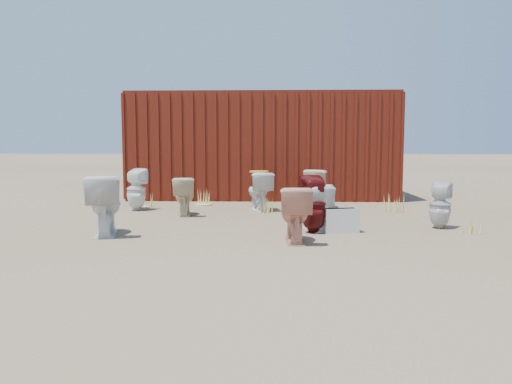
{
  "coord_description": "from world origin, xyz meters",
  "views": [
    {
      "loc": [
        0.26,
        -6.77,
        1.28
      ],
      "look_at": [
        0.0,
        0.6,
        0.55
      ],
      "focal_mm": 35.0,
      "sensor_mm": 36.0,
      "label": 1
    }
  ],
  "objects_px": {
    "shipping_container": "(263,146)",
    "toilet_back_a": "(136,190)",
    "toilet_back_e": "(440,205)",
    "toilet_front_maroon": "(314,204)",
    "toilet_front_c": "(314,208)",
    "loose_tank": "(341,220)",
    "toilet_front_pink": "(295,214)",
    "toilet_back_yellowlid": "(259,191)",
    "toilet_front_a": "(105,205)",
    "toilet_back_beige_right": "(321,189)",
    "toilet_back_beige_left": "(184,196)"
  },
  "relations": [
    {
      "from": "toilet_front_c",
      "to": "toilet_back_a",
      "type": "relative_size",
      "value": 0.84
    },
    {
      "from": "toilet_back_a",
      "to": "toilet_back_beige_right",
      "type": "bearing_deg",
      "value": -161.15
    },
    {
      "from": "toilet_front_maroon",
      "to": "toilet_back_beige_left",
      "type": "bearing_deg",
      "value": -48.28
    },
    {
      "from": "toilet_front_maroon",
      "to": "toilet_back_beige_left",
      "type": "height_order",
      "value": "toilet_front_maroon"
    },
    {
      "from": "toilet_front_a",
      "to": "toilet_front_c",
      "type": "xyz_separation_m",
      "value": [
        2.94,
        0.47,
        -0.09
      ]
    },
    {
      "from": "toilet_back_yellowlid",
      "to": "toilet_back_e",
      "type": "bearing_deg",
      "value": 127.66
    },
    {
      "from": "toilet_back_beige_right",
      "to": "toilet_back_e",
      "type": "bearing_deg",
      "value": 154.84
    },
    {
      "from": "toilet_front_pink",
      "to": "toilet_front_maroon",
      "type": "xyz_separation_m",
      "value": [
        0.3,
        0.68,
        0.04
      ]
    },
    {
      "from": "toilet_back_beige_left",
      "to": "toilet_front_pink",
      "type": "bearing_deg",
      "value": 120.23
    },
    {
      "from": "toilet_front_maroon",
      "to": "toilet_back_e",
      "type": "distance_m",
      "value": 1.97
    },
    {
      "from": "shipping_container",
      "to": "toilet_back_a",
      "type": "relative_size",
      "value": 7.56
    },
    {
      "from": "toilet_front_a",
      "to": "toilet_back_beige_right",
      "type": "height_order",
      "value": "toilet_front_a"
    },
    {
      "from": "toilet_back_e",
      "to": "loose_tank",
      "type": "distance_m",
      "value": 1.6
    },
    {
      "from": "toilet_front_a",
      "to": "toilet_front_c",
      "type": "height_order",
      "value": "toilet_front_a"
    },
    {
      "from": "toilet_front_maroon",
      "to": "toilet_back_a",
      "type": "relative_size",
      "value": 1.03
    },
    {
      "from": "toilet_front_a",
      "to": "toilet_back_e",
      "type": "height_order",
      "value": "toilet_front_a"
    },
    {
      "from": "toilet_front_c",
      "to": "toilet_back_e",
      "type": "relative_size",
      "value": 0.95
    },
    {
      "from": "toilet_back_beige_right",
      "to": "toilet_back_beige_left",
      "type": "bearing_deg",
      "value": 51.41
    },
    {
      "from": "toilet_front_a",
      "to": "toilet_back_beige_left",
      "type": "distance_m",
      "value": 2.06
    },
    {
      "from": "toilet_front_pink",
      "to": "toilet_back_a",
      "type": "xyz_separation_m",
      "value": [
        -2.87,
        2.91,
        0.03
      ]
    },
    {
      "from": "toilet_back_a",
      "to": "toilet_back_yellowlid",
      "type": "bearing_deg",
      "value": -165.16
    },
    {
      "from": "toilet_front_c",
      "to": "toilet_back_yellowlid",
      "type": "bearing_deg",
      "value": -88.2
    },
    {
      "from": "toilet_front_c",
      "to": "loose_tank",
      "type": "distance_m",
      "value": 0.44
    },
    {
      "from": "toilet_back_e",
      "to": "toilet_front_maroon",
      "type": "bearing_deg",
      "value": 40.56
    },
    {
      "from": "toilet_front_maroon",
      "to": "toilet_back_yellowlid",
      "type": "relative_size",
      "value": 1.13
    },
    {
      "from": "toilet_front_maroon",
      "to": "loose_tank",
      "type": "xyz_separation_m",
      "value": [
        0.39,
        0.02,
        -0.23
      ]
    },
    {
      "from": "toilet_back_yellowlid",
      "to": "toilet_back_e",
      "type": "height_order",
      "value": "toilet_back_yellowlid"
    },
    {
      "from": "toilet_front_a",
      "to": "toilet_back_yellowlid",
      "type": "distance_m",
      "value": 3.33
    },
    {
      "from": "toilet_back_a",
      "to": "toilet_back_e",
      "type": "xyz_separation_m",
      "value": [
        5.09,
        -1.8,
        -0.05
      ]
    },
    {
      "from": "toilet_back_yellowlid",
      "to": "toilet_back_e",
      "type": "distance_m",
      "value": 3.37
    },
    {
      "from": "toilet_back_beige_left",
      "to": "loose_tank",
      "type": "distance_m",
      "value": 3.03
    },
    {
      "from": "shipping_container",
      "to": "loose_tank",
      "type": "distance_m",
      "value": 5.15
    },
    {
      "from": "toilet_back_beige_left",
      "to": "toilet_back_e",
      "type": "xyz_separation_m",
      "value": [
        4.08,
        -1.22,
        0.01
      ]
    },
    {
      "from": "toilet_front_maroon",
      "to": "toilet_front_c",
      "type": "bearing_deg",
      "value": -106.63
    },
    {
      "from": "toilet_front_maroon",
      "to": "toilet_back_a",
      "type": "height_order",
      "value": "toilet_front_maroon"
    },
    {
      "from": "toilet_front_pink",
      "to": "toilet_front_c",
      "type": "relative_size",
      "value": 1.09
    },
    {
      "from": "shipping_container",
      "to": "loose_tank",
      "type": "bearing_deg",
      "value": -75.97
    },
    {
      "from": "toilet_back_beige_left",
      "to": "toilet_front_c",
      "type": "bearing_deg",
      "value": 138.01
    },
    {
      "from": "toilet_back_yellowlid",
      "to": "loose_tank",
      "type": "xyz_separation_m",
      "value": [
        1.24,
        -2.33,
        -0.19
      ]
    },
    {
      "from": "toilet_front_a",
      "to": "toilet_back_beige_right",
      "type": "relative_size",
      "value": 1.09
    },
    {
      "from": "toilet_back_yellowlid",
      "to": "toilet_front_a",
      "type": "bearing_deg",
      "value": 33.81
    },
    {
      "from": "toilet_front_a",
      "to": "toilet_back_yellowlid",
      "type": "height_order",
      "value": "toilet_front_a"
    },
    {
      "from": "toilet_front_pink",
      "to": "toilet_back_beige_right",
      "type": "distance_m",
      "value": 3.4
    },
    {
      "from": "toilet_back_a",
      "to": "loose_tank",
      "type": "relative_size",
      "value": 1.59
    },
    {
      "from": "shipping_container",
      "to": "toilet_back_a",
      "type": "distance_m",
      "value": 3.65
    },
    {
      "from": "toilet_front_a",
      "to": "toilet_front_c",
      "type": "distance_m",
      "value": 2.98
    },
    {
      "from": "shipping_container",
      "to": "toilet_front_c",
      "type": "xyz_separation_m",
      "value": [
        0.85,
        -4.71,
        -0.87
      ]
    },
    {
      "from": "toilet_front_maroon",
      "to": "toilet_back_e",
      "type": "height_order",
      "value": "toilet_front_maroon"
    },
    {
      "from": "toilet_front_a",
      "to": "toilet_back_beige_right",
      "type": "distance_m",
      "value": 4.39
    },
    {
      "from": "toilet_back_e",
      "to": "toilet_front_a",
      "type": "bearing_deg",
      "value": 35.95
    }
  ]
}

